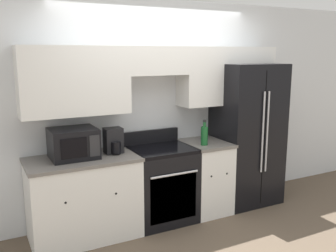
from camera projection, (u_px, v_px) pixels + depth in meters
ground_plane at (181, 228)px, 4.29m from camera, size 12.00×12.00×0.00m
wall_back at (158, 98)px, 4.52m from camera, size 8.00×0.39×2.60m
lower_cabinets_left at (84, 198)px, 4.01m from camera, size 1.16×0.64×0.89m
lower_cabinets_right at (205, 176)px, 4.71m from camera, size 0.52×0.64×0.89m
oven_range at (161, 184)px, 4.43m from camera, size 0.73×0.65×1.05m
refrigerator at (245, 134)px, 4.95m from camera, size 0.82×0.73×1.84m
microwave at (73, 143)px, 3.90m from camera, size 0.48×0.42×0.31m
bottle at (204, 135)px, 4.46m from camera, size 0.08×0.08×0.30m
coffee_maker at (114, 141)px, 4.09m from camera, size 0.19×0.22×0.28m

